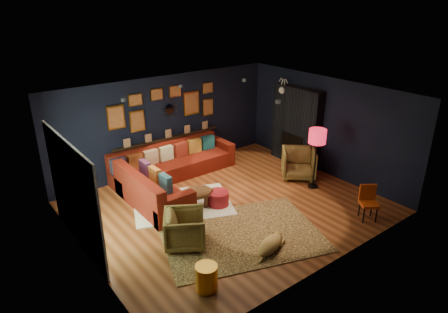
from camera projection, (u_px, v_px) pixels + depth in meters
floor at (229, 207)px, 9.20m from camera, size 6.50×6.50×0.00m
room_walls at (229, 142)px, 8.59m from camera, size 6.50×6.50×6.50m
sectional at (166, 174)px, 10.06m from camera, size 3.41×2.69×0.86m
ledge at (168, 138)px, 10.82m from camera, size 3.20×0.12×0.04m
gallery_wall at (165, 106)px, 10.50m from camera, size 3.15×0.04×1.02m
sunburst_mirror at (169, 109)px, 10.60m from camera, size 0.47×0.16×0.47m
fireplace at (296, 129)px, 11.20m from camera, size 0.31×1.60×2.20m
deer_head at (287, 89)px, 11.20m from camera, size 0.50×0.28×0.45m
sliding_door at (73, 195)px, 7.42m from camera, size 0.06×2.80×2.20m
ceiling_spots at (207, 91)px, 8.81m from camera, size 3.30×2.50×0.06m
shag_rug at (182, 204)px, 9.29m from camera, size 2.66×2.33×0.03m
leopard_rug at (241, 235)px, 8.13m from camera, size 3.72×3.16×0.02m
coffee_table at (197, 194)px, 9.04m from camera, size 0.86×0.70×0.39m
pouf at (218, 198)px, 9.19m from camera, size 0.49×0.49×0.32m
armchair_left at (185, 227)px, 7.68m from camera, size 1.01×1.02×0.78m
armchair_right at (299, 162)px, 10.52m from camera, size 1.15×1.14×0.86m
gold_stool at (206, 278)px, 6.57m from camera, size 0.37×0.37×0.47m
orange_chair at (368, 200)px, 8.59m from camera, size 0.50×0.50×0.77m
floor_lamp at (317, 139)px, 9.65m from camera, size 0.43×0.43×1.54m
dog at (270, 243)px, 7.58m from camera, size 1.14×0.82×0.33m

